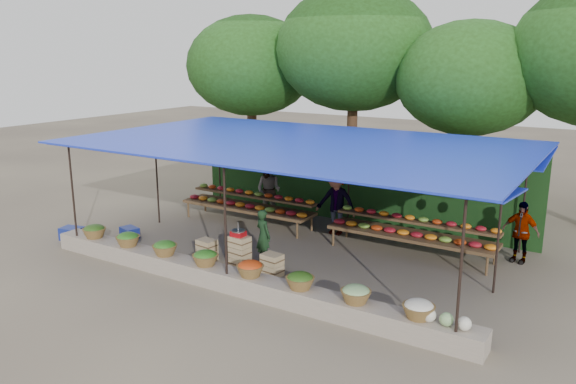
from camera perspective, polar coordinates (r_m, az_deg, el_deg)
The scene contains 16 objects.
ground at distance 14.34m, azimuth 0.97°, elevation -6.07°, with size 60.00×60.00×0.00m, color brown.
stone_curb at distance 12.15m, azimuth -5.78°, elevation -8.90°, with size 10.60×0.55×0.40m, color gray.
stall_canopy at distance 13.71m, azimuth 1.15°, elevation 4.60°, with size 10.80×6.60×2.82m.
produce_baskets at distance 12.07m, azimuth -6.20°, elevation -7.21°, with size 8.98×0.58×0.34m.
netting_backdrop at distance 16.67m, azimuth 6.56°, elevation 1.16°, with size 10.60×0.06×2.50m, color #1D4017.
tree_row at distance 18.79m, azimuth 12.23°, elevation 12.99°, with size 16.51×5.50×7.12m.
fruit_table_left at distance 16.55m, azimuth -4.03°, elevation -1.17°, with size 4.21×0.95×0.93m.
fruit_table_right at distance 14.31m, azimuth 12.48°, elevation -3.88°, with size 4.21×0.95×0.93m.
crate_counter at distance 13.26m, azimuth -5.00°, elevation -6.38°, with size 2.39×0.39×0.77m.
weighing_scale at distance 13.09m, azimuth -5.07°, elevation -4.15°, with size 0.32×0.32×0.34m.
vendor_seated at distance 13.47m, azimuth -2.53°, elevation -4.47°, with size 0.48×0.31×1.31m, color #173218.
customer_left at distance 17.11m, azimuth -1.97°, elevation 0.19°, with size 0.82×0.64×1.69m, color slate.
customer_mid at distance 15.50m, azimuth 4.90°, elevation -0.98°, with size 1.20×0.69×1.86m, color slate.
customer_right at distance 14.53m, azimuth 22.55°, elevation -3.77°, with size 0.88×0.37×1.51m, color slate.
blue_crate_front at distance 16.27m, azimuth -21.09°, elevation -3.95°, with size 0.57×0.41×0.34m, color navy.
blue_crate_back at distance 15.92m, azimuth -15.79°, elevation -3.99°, with size 0.50×0.36×0.30m, color navy.
Camera 1 is at (6.91, -11.58, 4.88)m, focal length 35.00 mm.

